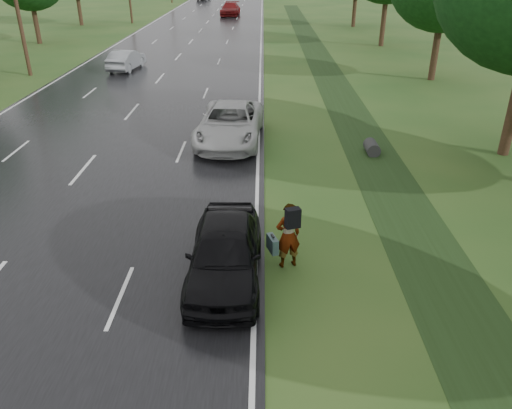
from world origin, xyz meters
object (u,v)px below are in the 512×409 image
object	(u,v)px
dark_sedan	(225,252)
silver_sedan	(126,60)
pedestrian	(288,235)
white_pickup	(230,124)

from	to	relation	value
dark_sedan	silver_sedan	distance (m)	27.49
pedestrian	silver_sedan	distance (m)	27.46
white_pickup	silver_sedan	distance (m)	17.63
silver_sedan	pedestrian	bearing A→B (deg)	119.98
pedestrian	white_pickup	bearing A→B (deg)	-96.46
pedestrian	dark_sedan	xyz separation A→B (m)	(-1.59, -0.63, -0.15)
dark_sedan	silver_sedan	world-z (taller)	dark_sedan
dark_sedan	pedestrian	bearing A→B (deg)	22.09
pedestrian	dark_sedan	world-z (taller)	pedestrian
pedestrian	white_pickup	world-z (taller)	pedestrian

